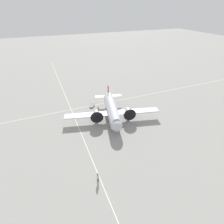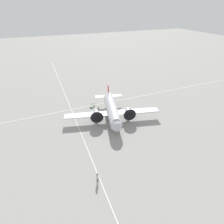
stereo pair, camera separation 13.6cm
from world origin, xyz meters
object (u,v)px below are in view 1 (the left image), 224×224
object	(u,v)px
airliner_main	(112,110)
baggage_cart	(92,106)
crew_foreground	(98,177)
suitcase_near_door	(98,108)

from	to	relation	value
airliner_main	baggage_cart	xyz separation A→B (m)	(8.02, 3.00, -2.33)
airliner_main	crew_foreground	world-z (taller)	airliner_main
airliner_main	crew_foreground	distance (m)	19.02
crew_foreground	suitcase_near_door	bearing A→B (deg)	-136.24
airliner_main	crew_foreground	size ratio (longest dim) A/B	13.35
airliner_main	crew_foreground	xyz separation A→B (m)	(-16.44, 9.44, -1.49)
crew_foreground	airliner_main	bearing A→B (deg)	-147.26
suitcase_near_door	baggage_cart	size ratio (longest dim) A/B	0.26
crew_foreground	baggage_cart	size ratio (longest dim) A/B	0.84
suitcase_near_door	baggage_cart	xyz separation A→B (m)	(1.93, 1.25, 0.02)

